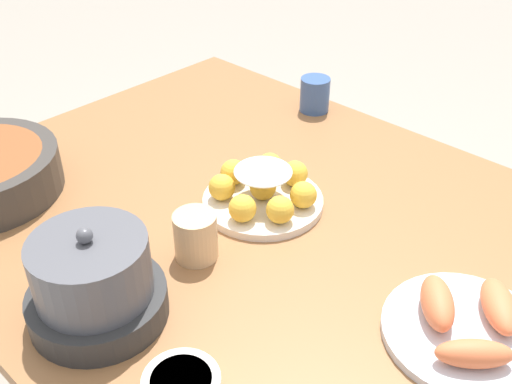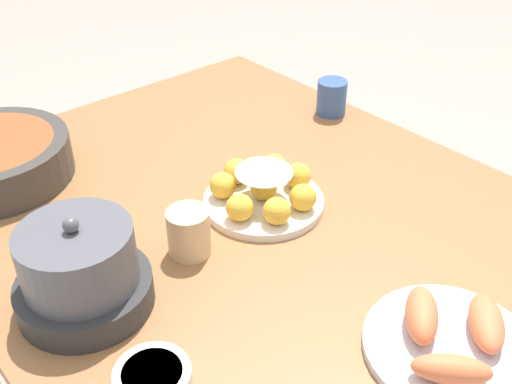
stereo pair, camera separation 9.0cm
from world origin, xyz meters
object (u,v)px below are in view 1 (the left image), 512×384
Objects in this scene: cup_near at (315,94)px; warming_pot at (94,283)px; cake_plate at (263,191)px; seafood_platter at (468,325)px; cup_far at (196,236)px; dining_table at (249,250)px.

warming_pot is (-0.20, 0.78, 0.02)m from cup_near.
cup_near is (0.19, -0.39, 0.01)m from cake_plate.
seafood_platter is at bearing 146.02° from cup_near.
cup_far is 0.40× the size of warming_pot.
cup_far is at bearing 109.62° from cup_near.
seafood_platter is 0.56m from warming_pot.
cake_plate reaches higher than dining_table.
warming_pot is at bearing 39.25° from seafood_platter.
warming_pot reaches higher than cake_plate.
cup_near is (0.64, -0.43, 0.02)m from seafood_platter.
cake_plate is at bearing 115.67° from cup_near.
cake_plate is 0.45m from seafood_platter.
cake_plate is 2.75× the size of cup_near.
cup_near is 0.99× the size of cup_far.
seafood_platter is 0.46m from cup_far.
dining_table is at bearing -82.23° from cup_far.
cup_far is (-0.02, 0.15, 0.14)m from dining_table.
cup_far is (-0.21, 0.58, 0.00)m from cup_near.
cup_far is at bearing 97.77° from dining_table.
seafood_platter is at bearing 175.22° from cake_plate.
seafood_platter reaches higher than dining_table.
dining_table is 14.69× the size of cup_far.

